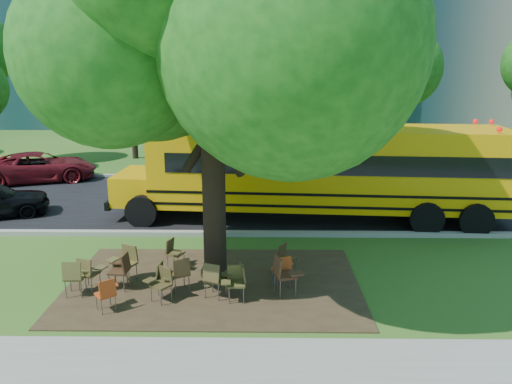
{
  "coord_description": "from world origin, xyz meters",
  "views": [
    {
      "loc": [
        2.17,
        -11.64,
        5.2
      ],
      "look_at": [
        1.97,
        3.34,
        1.32
      ],
      "focal_mm": 35.0,
      "sensor_mm": 36.0,
      "label": 1
    }
  ],
  "objects_px": {
    "chair_0": "(75,274)",
    "chair_5": "(235,280)",
    "main_tree": "(210,32)",
    "chair_13": "(283,268)",
    "school_bus": "(323,167)",
    "chair_9": "(126,260)",
    "chair_3": "(162,281)",
    "chair_11": "(181,271)",
    "chair_10": "(173,251)",
    "chair_4": "(215,277)",
    "chair_14": "(164,275)",
    "chair_2": "(107,291)",
    "chair_7": "(283,272)",
    "chair_8": "(121,267)",
    "bg_car_red": "(40,167)",
    "chair_12": "(286,256)",
    "chair_1": "(88,271)",
    "chair_6": "(237,278)"
  },
  "relations": [
    {
      "from": "chair_1",
      "to": "chair_12",
      "type": "bearing_deg",
      "value": 29.81
    },
    {
      "from": "chair_2",
      "to": "chair_7",
      "type": "height_order",
      "value": "chair_7"
    },
    {
      "from": "chair_5",
      "to": "chair_8",
      "type": "distance_m",
      "value": 2.76
    },
    {
      "from": "chair_4",
      "to": "chair_13",
      "type": "bearing_deg",
      "value": 46.1
    },
    {
      "from": "chair_0",
      "to": "chair_5",
      "type": "distance_m",
      "value": 3.65
    },
    {
      "from": "chair_0",
      "to": "chair_9",
      "type": "distance_m",
      "value": 1.26
    },
    {
      "from": "chair_11",
      "to": "chair_5",
      "type": "bearing_deg",
      "value": -48.49
    },
    {
      "from": "chair_0",
      "to": "chair_11",
      "type": "distance_m",
      "value": 2.38
    },
    {
      "from": "main_tree",
      "to": "chair_13",
      "type": "distance_m",
      "value": 5.64
    },
    {
      "from": "bg_car_red",
      "to": "chair_5",
      "type": "bearing_deg",
      "value": -160.32
    },
    {
      "from": "school_bus",
      "to": "chair_7",
      "type": "height_order",
      "value": "school_bus"
    },
    {
      "from": "chair_2",
      "to": "chair_11",
      "type": "relative_size",
      "value": 0.91
    },
    {
      "from": "chair_3",
      "to": "chair_9",
      "type": "relative_size",
      "value": 0.86
    },
    {
      "from": "chair_13",
      "to": "bg_car_red",
      "type": "height_order",
      "value": "bg_car_red"
    },
    {
      "from": "school_bus",
      "to": "chair_4",
      "type": "distance_m",
      "value": 6.87
    },
    {
      "from": "chair_14",
      "to": "chair_10",
      "type": "bearing_deg",
      "value": -170.02
    },
    {
      "from": "chair_3",
      "to": "chair_10",
      "type": "height_order",
      "value": "chair_3"
    },
    {
      "from": "chair_12",
      "to": "chair_0",
      "type": "bearing_deg",
      "value": -43.98
    },
    {
      "from": "chair_3",
      "to": "chair_8",
      "type": "bearing_deg",
      "value": 6.65
    },
    {
      "from": "chair_10",
      "to": "chair_13",
      "type": "distance_m",
      "value": 3.0
    },
    {
      "from": "chair_9",
      "to": "chair_8",
      "type": "bearing_deg",
      "value": 115.37
    },
    {
      "from": "chair_13",
      "to": "bg_car_red",
      "type": "relative_size",
      "value": 0.17
    },
    {
      "from": "chair_8",
      "to": "chair_3",
      "type": "bearing_deg",
      "value": -113.66
    },
    {
      "from": "chair_2",
      "to": "chair_11",
      "type": "distance_m",
      "value": 1.75
    },
    {
      "from": "school_bus",
      "to": "chair_8",
      "type": "relative_size",
      "value": 14.65
    },
    {
      "from": "chair_1",
      "to": "chair_11",
      "type": "bearing_deg",
      "value": 17.89
    },
    {
      "from": "chair_3",
      "to": "chair_11",
      "type": "bearing_deg",
      "value": -89.81
    },
    {
      "from": "chair_0",
      "to": "chair_2",
      "type": "bearing_deg",
      "value": -39.86
    },
    {
      "from": "school_bus",
      "to": "chair_9",
      "type": "relative_size",
      "value": 14.18
    },
    {
      "from": "chair_2",
      "to": "chair_10",
      "type": "height_order",
      "value": "chair_10"
    },
    {
      "from": "chair_0",
      "to": "chair_5",
      "type": "xyz_separation_m",
      "value": [
        3.64,
        -0.15,
        -0.05
      ]
    },
    {
      "from": "chair_9",
      "to": "school_bus",
      "type": "bearing_deg",
      "value": -111.68
    },
    {
      "from": "chair_0",
      "to": "chair_13",
      "type": "height_order",
      "value": "chair_0"
    },
    {
      "from": "chair_5",
      "to": "chair_12",
      "type": "xyz_separation_m",
      "value": [
        1.2,
        1.49,
        -0.03
      ]
    },
    {
      "from": "chair_6",
      "to": "chair_12",
      "type": "bearing_deg",
      "value": -53.7
    },
    {
      "from": "school_bus",
      "to": "chair_9",
      "type": "distance_m",
      "value": 7.49
    },
    {
      "from": "chair_2",
      "to": "chair_8",
      "type": "height_order",
      "value": "chair_8"
    },
    {
      "from": "chair_13",
      "to": "bg_car_red",
      "type": "xyz_separation_m",
      "value": [
        -10.54,
        10.86,
        0.17
      ]
    },
    {
      "from": "chair_7",
      "to": "chair_10",
      "type": "height_order",
      "value": "chair_7"
    },
    {
      "from": "chair_12",
      "to": "chair_14",
      "type": "distance_m",
      "value": 3.09
    },
    {
      "from": "chair_9",
      "to": "chair_12",
      "type": "xyz_separation_m",
      "value": [
        3.91,
        0.49,
        -0.09
      ]
    },
    {
      "from": "chair_5",
      "to": "school_bus",
      "type": "bearing_deg",
      "value": -117.39
    },
    {
      "from": "chair_0",
      "to": "chair_3",
      "type": "distance_m",
      "value": 2.02
    },
    {
      "from": "chair_9",
      "to": "bg_car_red",
      "type": "relative_size",
      "value": 0.19
    },
    {
      "from": "chair_3",
      "to": "chair_11",
      "type": "xyz_separation_m",
      "value": [
        0.36,
        0.49,
        0.04
      ]
    },
    {
      "from": "school_bus",
      "to": "chair_0",
      "type": "relative_size",
      "value": 14.55
    },
    {
      "from": "chair_5",
      "to": "chair_0",
      "type": "bearing_deg",
      "value": -6.28
    },
    {
      "from": "school_bus",
      "to": "chair_2",
      "type": "distance_m",
      "value": 8.63
    },
    {
      "from": "chair_14",
      "to": "chair_2",
      "type": "bearing_deg",
      "value": -43.66
    },
    {
      "from": "chair_10",
      "to": "main_tree",
      "type": "bearing_deg",
      "value": 84.15
    }
  ]
}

